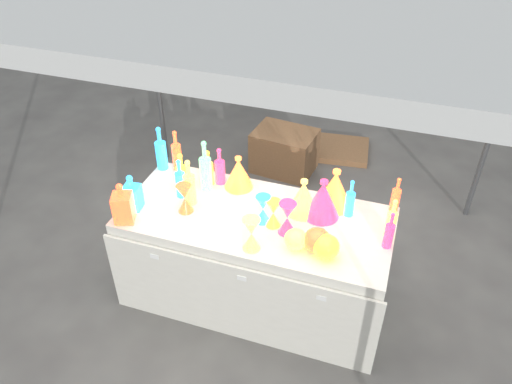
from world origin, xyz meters
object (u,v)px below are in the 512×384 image
(display_table, at_px, (256,258))
(hourglass_0, at_px, (185,198))
(bottle_0, at_px, (208,168))
(globe_0, at_px, (326,247))
(lampshade_0, at_px, (239,172))
(cardboard_box_closed, at_px, (284,151))

(display_table, distance_m, hourglass_0, 0.67)
(bottle_0, bearing_deg, globe_0, -26.03)
(display_table, bearing_deg, globe_0, -22.49)
(bottle_0, bearing_deg, display_table, -29.94)
(display_table, distance_m, globe_0, 0.71)
(bottle_0, height_order, lampshade_0, bottle_0)
(cardboard_box_closed, height_order, lampshade_0, lampshade_0)
(display_table, relative_size, globe_0, 11.11)
(cardboard_box_closed, distance_m, globe_0, 2.14)
(cardboard_box_closed, height_order, hourglass_0, hourglass_0)
(cardboard_box_closed, relative_size, hourglass_0, 2.85)
(globe_0, bearing_deg, display_table, 157.51)
(hourglass_0, distance_m, lampshade_0, 0.45)
(lampshade_0, bearing_deg, display_table, -70.06)
(hourglass_0, bearing_deg, display_table, 10.43)
(bottle_0, relative_size, lampshade_0, 1.12)
(display_table, height_order, cardboard_box_closed, display_table)
(cardboard_box_closed, height_order, globe_0, globe_0)
(bottle_0, xyz_separation_m, globe_0, (0.95, -0.47, -0.07))
(bottle_0, height_order, globe_0, bottle_0)
(globe_0, relative_size, lampshade_0, 0.67)
(bottle_0, distance_m, lampshade_0, 0.22)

